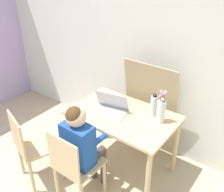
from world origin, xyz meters
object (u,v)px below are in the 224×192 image
Objects in this scene: chair_spare at (32,147)px; flower_vase at (161,110)px; water_bottle at (154,106)px; laptop at (110,107)px; person_seated at (82,141)px; chair_occupied at (75,166)px.

chair_spare is 2.41× the size of flower_vase.
water_bottle is at bearing -118.09° from chair_spare.
water_bottle is at bearing 14.84° from laptop.
chair_occupied is at bearing 90.00° from person_seated.
water_bottle is at bearing -116.17° from person_seated.
person_seated reaches higher than laptop.
flower_vase reaches higher than chair_spare.
water_bottle reaches higher than chair_occupied.
chair_spare is (-0.56, -0.06, 0.00)m from chair_occupied.
chair_spare is at bearing 17.34° from person_seated.
laptop is (0.51, 0.68, 0.33)m from chair_spare.
chair_occupied is at bearing -113.41° from water_bottle.
chair_spare is 2.15× the size of laptop.
person_seated is at bearing -145.20° from chair_spare.
water_bottle is (0.41, 0.20, 0.07)m from laptop.
laptop is (-0.05, 0.51, 0.10)m from person_seated.
chair_spare is 0.79× the size of person_seated.
chair_occupied is at bearing -121.24° from flower_vase.
flower_vase is (0.47, 0.77, 0.42)m from chair_occupied.
laptop is 1.60× the size of water_bottle.
laptop is 1.12× the size of flower_vase.
person_seated is 3.04× the size of flower_vase.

